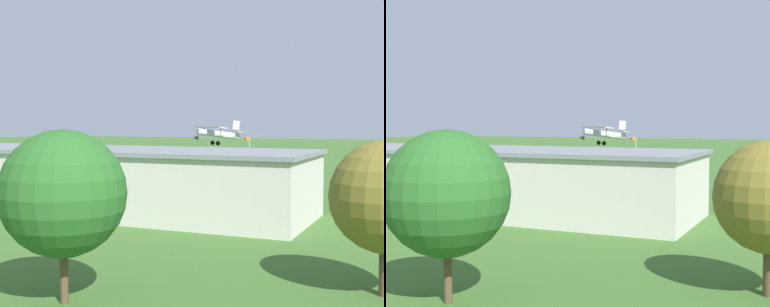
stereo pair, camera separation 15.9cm
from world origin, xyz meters
The scene contains 10 objects.
ground_plane centered at (0.00, 0.00, 0.00)m, with size 400.00×400.00×0.00m, color #3D6628.
hangar centered at (3.49, 38.53, 2.98)m, with size 39.63×12.73×5.95m.
biplane centered at (4.42, 7.05, 6.75)m, with size 8.03×8.02×3.66m.
car_blue centered at (25.86, 26.85, 0.81)m, with size 2.40×4.14×1.56m.
person_by_parked_cars centered at (-12.28, 24.64, 0.81)m, with size 0.45×0.45×1.64m.
person_walking_on_apron centered at (24.11, 22.67, 0.84)m, with size 0.39×0.39×1.69m.
person_crossing_taxiway centered at (-14.01, 25.27, 0.76)m, with size 0.54×0.54×1.54m.
tree_at_field_edge centered at (-23.16, 54.77, 4.79)m, with size 5.46×5.46×7.54m.
tree_behind_hangar_right centered at (-9.69, 61.95, 5.11)m, with size 5.90×5.90×8.07m.
windsock centered at (3.36, -3.59, 5.30)m, with size 1.45×1.29×6.02m.
Camera 2 is at (-25.49, 82.41, 8.37)m, focal length 51.59 mm.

